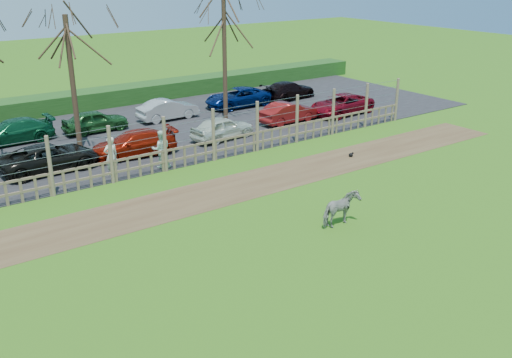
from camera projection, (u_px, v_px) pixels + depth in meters
ground at (275, 236)px, 19.40m from camera, size 120.00×120.00×0.00m
dirt_strip at (207, 195)px, 22.82m from camera, size 34.00×2.80×0.01m
asphalt at (110, 137)px, 30.43m from camera, size 44.00×13.00×0.04m
hedge at (66, 103)px, 35.56m from camera, size 46.00×2.00×1.10m
fence at (166, 154)px, 25.20m from camera, size 30.16×0.16×2.50m
tree_mid at (69, 50)px, 26.86m from camera, size 4.80×4.80×6.83m
tree_right at (224, 29)px, 31.99m from camera, size 4.80×4.80×7.35m
zebra at (341, 209)px, 20.01m from camera, size 1.51×0.80×1.23m
visitor_a at (111, 156)px, 24.63m from camera, size 0.68×0.49×1.72m
visitor_b at (161, 149)px, 25.54m from camera, size 1.01×0.89×1.72m
crow at (351, 155)px, 27.30m from camera, size 0.27×0.20×0.22m
car_2 at (50, 158)px, 25.23m from camera, size 4.36×2.09×1.20m
car_3 at (133, 144)px, 27.17m from camera, size 4.28×2.09×1.20m
car_4 at (222, 128)px, 29.78m from camera, size 3.68×1.86×1.20m
car_5 at (288, 112)px, 32.85m from camera, size 3.71×1.48×1.20m
car_6 at (341, 105)px, 34.67m from camera, size 4.45×2.29×1.20m
car_9 at (12, 132)px, 29.11m from camera, size 4.17×1.77×1.20m
car_10 at (95, 121)px, 31.10m from camera, size 3.53×1.45×1.20m
car_11 at (168, 109)px, 33.53m from camera, size 3.67×1.37×1.20m
car_12 at (238, 97)px, 36.50m from camera, size 4.34×2.04×1.20m
car_13 at (289, 90)px, 38.55m from camera, size 4.32×2.21×1.20m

